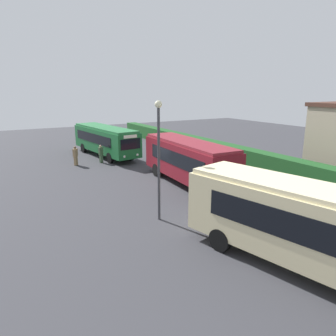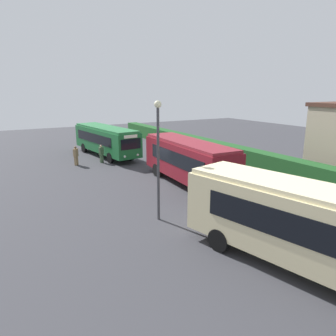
# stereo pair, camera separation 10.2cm
# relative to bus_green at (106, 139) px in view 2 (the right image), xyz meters

# --- Properties ---
(ground_plane) EXTENTS (77.47, 77.47, 0.00)m
(ground_plane) POSITION_rel_bus_green_xyz_m (10.75, 1.25, -1.75)
(ground_plane) COLOR #38383D
(bus_green) EXTENTS (10.51, 3.68, 3.02)m
(bus_green) POSITION_rel_bus_green_xyz_m (0.00, 0.00, 0.00)
(bus_green) COLOR #19602D
(bus_green) RESTS_ON ground_plane
(bus_maroon) EXTENTS (9.64, 2.83, 3.17)m
(bus_maroon) POSITION_rel_bus_green_xyz_m (12.34, 1.95, 0.08)
(bus_maroon) COLOR maroon
(bus_maroon) RESTS_ON ground_plane
(bus_cream) EXTENTS (9.60, 4.51, 3.33)m
(bus_cream) POSITION_rel_bus_green_xyz_m (23.69, -0.45, 0.15)
(bus_cream) COLOR beige
(bus_cream) RESTS_ON ground_plane
(person_left) EXTENTS (0.53, 0.51, 1.74)m
(person_left) POSITION_rel_bus_green_xyz_m (2.51, -3.69, -0.84)
(person_left) COLOR olive
(person_left) RESTS_ON ground_plane
(person_center) EXTENTS (0.38, 0.46, 1.69)m
(person_center) POSITION_rel_bus_green_xyz_m (2.67, -1.38, -0.86)
(person_center) COLOR #4C6B47
(person_center) RESTS_ON ground_plane
(person_right) EXTENTS (0.46, 0.36, 1.76)m
(person_right) POSITION_rel_bus_green_xyz_m (22.58, 2.88, -0.82)
(person_right) COLOR #334C8C
(person_right) RESTS_ON ground_plane
(hedge_row) EXTENTS (50.73, 1.37, 1.68)m
(hedge_row) POSITION_rel_bus_green_xyz_m (10.75, 9.13, -0.91)
(hedge_row) COLOR #1E5122
(hedge_row) RESTS_ON ground_plane
(traffic_cone) EXTENTS (0.36, 0.36, 0.60)m
(traffic_cone) POSITION_rel_bus_green_xyz_m (17.32, 6.05, -1.45)
(traffic_cone) COLOR orange
(traffic_cone) RESTS_ON ground_plane
(lamppost) EXTENTS (0.36, 0.36, 6.18)m
(lamppost) POSITION_rel_bus_green_xyz_m (16.95, -2.87, 2.05)
(lamppost) COLOR #38383D
(lamppost) RESTS_ON ground_plane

